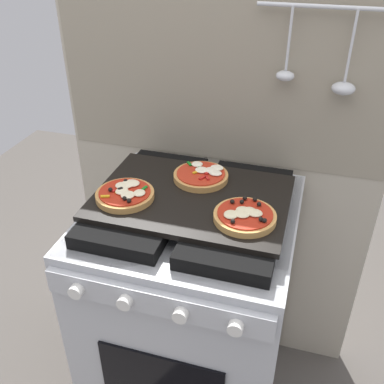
# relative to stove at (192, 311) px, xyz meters

# --- Properties ---
(kitchen_backsplash) EXTENTS (1.10, 0.09, 1.55)m
(kitchen_backsplash) POSITION_rel_stove_xyz_m (0.00, 0.34, 0.34)
(kitchen_backsplash) COLOR #B2A893
(kitchen_backsplash) RESTS_ON ground_plane
(stove) EXTENTS (0.60, 0.64, 0.90)m
(stove) POSITION_rel_stove_xyz_m (0.00, 0.00, 0.00)
(stove) COLOR #B7BABF
(stove) RESTS_ON ground_plane
(baking_tray) EXTENTS (0.54, 0.38, 0.02)m
(baking_tray) POSITION_rel_stove_xyz_m (0.00, 0.00, 0.46)
(baking_tray) COLOR black
(baking_tray) RESTS_ON stove
(pizza_left) EXTENTS (0.16, 0.16, 0.03)m
(pizza_left) POSITION_rel_stove_xyz_m (-0.17, -0.06, 0.48)
(pizza_left) COLOR #C18947
(pizza_left) RESTS_ON baking_tray
(pizza_right) EXTENTS (0.16, 0.16, 0.03)m
(pizza_right) POSITION_rel_stove_xyz_m (0.16, -0.07, 0.48)
(pizza_right) COLOR tan
(pizza_right) RESTS_ON baking_tray
(pizza_center) EXTENTS (0.16, 0.16, 0.03)m
(pizza_center) POSITION_rel_stove_xyz_m (-0.00, 0.10, 0.48)
(pizza_center) COLOR #C18947
(pizza_center) RESTS_ON baking_tray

